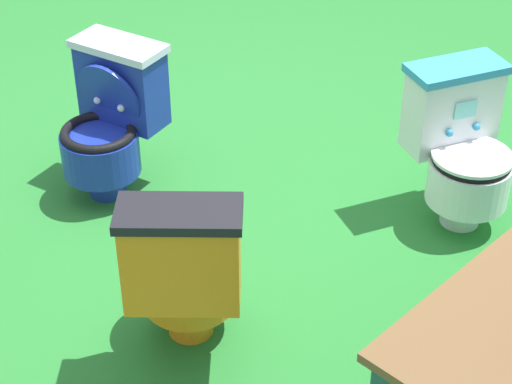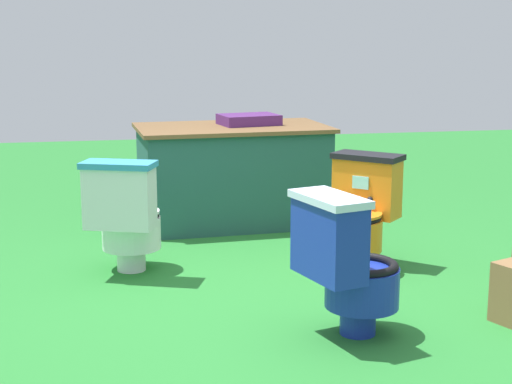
% 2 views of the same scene
% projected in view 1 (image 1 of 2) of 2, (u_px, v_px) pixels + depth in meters
% --- Properties ---
extents(ground, '(14.00, 14.00, 0.00)m').
position_uv_depth(ground, '(230.00, 215.00, 4.19)').
color(ground, '#26752D').
extents(toilet_orange, '(0.63, 0.63, 0.73)m').
position_uv_depth(toilet_orange, '(186.00, 270.00, 3.29)').
color(toilet_orange, orange).
rests_on(toilet_orange, ground).
extents(toilet_blue, '(0.58, 0.52, 0.73)m').
position_uv_depth(toilet_blue, '(111.00, 119.00, 4.18)').
color(toilet_blue, '#192D9E').
rests_on(toilet_blue, ground).
extents(toilet_white, '(0.55, 0.60, 0.73)m').
position_uv_depth(toilet_white, '(461.00, 147.00, 3.99)').
color(toilet_white, white).
rests_on(toilet_white, ground).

